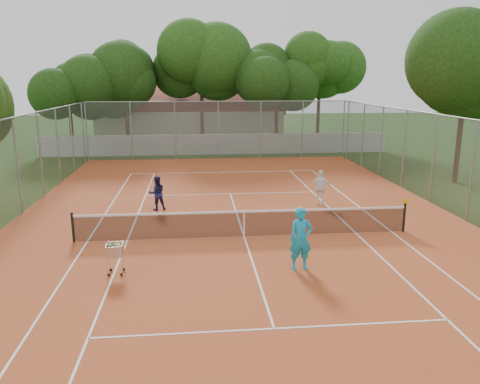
{
  "coord_description": "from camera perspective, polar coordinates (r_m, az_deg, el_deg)",
  "views": [
    {
      "loc": [
        -1.71,
        -15.83,
        5.53
      ],
      "look_at": [
        0.0,
        1.5,
        1.3
      ],
      "focal_mm": 35.0,
      "sensor_mm": 36.0,
      "label": 1
    }
  ],
  "objects": [
    {
      "name": "tennis_net",
      "position": [
        16.69,
        0.51,
        -3.85
      ],
      "size": [
        11.88,
        0.1,
        0.98
      ],
      "primitive_type": "cube",
      "color": "black",
      "rests_on": "court_pad"
    },
    {
      "name": "perimeter_fence",
      "position": [
        16.31,
        0.52,
        1.15
      ],
      "size": [
        18.0,
        34.0,
        4.0
      ],
      "primitive_type": "cube",
      "color": "slate",
      "rests_on": "ground"
    },
    {
      "name": "court_pad",
      "position": [
        16.85,
        0.5,
        -5.47
      ],
      "size": [
        18.0,
        34.0,
        0.02
      ],
      "primitive_type": "cube",
      "color": "#AD4A21",
      "rests_on": "ground"
    },
    {
      "name": "tropical_trees",
      "position": [
        37.87,
        -3.13,
        12.84
      ],
      "size": [
        29.0,
        19.0,
        10.0
      ],
      "primitive_type": "cube",
      "color": "black",
      "rests_on": "ground"
    },
    {
      "name": "ground",
      "position": [
        16.85,
        0.5,
        -5.5
      ],
      "size": [
        120.0,
        120.0,
        0.0
      ],
      "primitive_type": "plane",
      "color": "#18370F",
      "rests_on": "ground"
    },
    {
      "name": "clubhouse",
      "position": [
        44.95,
        -6.07,
        9.34
      ],
      "size": [
        16.4,
        9.0,
        4.4
      ],
      "primitive_type": "cube",
      "color": "beige",
      "rests_on": "ground"
    },
    {
      "name": "boundary_wall",
      "position": [
        35.19,
        -2.82,
        5.84
      ],
      "size": [
        26.0,
        0.3,
        1.5
      ],
      "primitive_type": "cube",
      "color": "silver",
      "rests_on": "ground"
    },
    {
      "name": "player_far_right",
      "position": [
        21.14,
        9.81,
        0.54
      ],
      "size": [
        0.99,
        0.64,
        1.57
      ],
      "primitive_type": "imported",
      "rotation": [
        0.0,
        0.0,
        2.84
      ],
      "color": "white",
      "rests_on": "court_pad"
    },
    {
      "name": "player_near",
      "position": [
        13.88,
        7.42,
        -5.7
      ],
      "size": [
        0.7,
        0.48,
        1.88
      ],
      "primitive_type": "imported",
      "rotation": [
        0.0,
        0.0,
        0.04
      ],
      "color": "#1698C1",
      "rests_on": "court_pad"
    },
    {
      "name": "ball_hopper",
      "position": [
        14.04,
        -14.96,
        -7.75
      ],
      "size": [
        0.61,
        0.61,
        1.0
      ],
      "primitive_type": "cube",
      "rotation": [
        0.0,
        0.0,
        -0.35
      ],
      "color": "silver",
      "rests_on": "court_pad"
    },
    {
      "name": "player_far_left",
      "position": [
        20.34,
        -10.09,
        -0.14
      ],
      "size": [
        0.84,
        0.73,
        1.47
      ],
      "primitive_type": "imported",
      "rotation": [
        0.0,
        0.0,
        3.43
      ],
      "color": "#191A4C",
      "rests_on": "court_pad"
    },
    {
      "name": "court_lines",
      "position": [
        16.84,
        0.5,
        -5.43
      ],
      "size": [
        10.98,
        23.78,
        0.01
      ],
      "primitive_type": "cube",
      "color": "white",
      "rests_on": "court_pad"
    }
  ]
}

